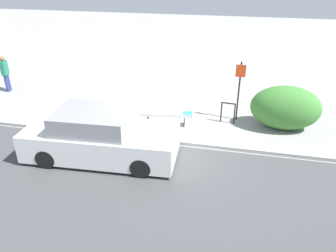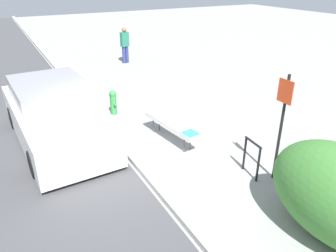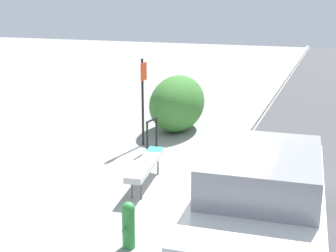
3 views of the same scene
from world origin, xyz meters
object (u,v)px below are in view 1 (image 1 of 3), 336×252
bike_rack (228,111)px  parked_car_near (100,137)px  fire_hydrant (98,117)px  bench (166,114)px  sign_post (239,86)px  pedestrian (5,73)px

bike_rack → parked_car_near: 5.02m
bike_rack → fire_hydrant: bearing=-162.5°
bench → parked_car_near: (-1.51, -2.60, 0.23)m
bench → bike_rack: 2.34m
bike_rack → sign_post: bearing=48.8°
sign_post → parked_car_near: (-4.05, -3.72, -0.69)m
pedestrian → bench: bearing=65.8°
bench → fire_hydrant: 2.52m
sign_post → parked_car_near: sign_post is taller
bench → sign_post: (2.54, 1.12, 0.92)m
bench → parked_car_near: size_ratio=0.42×
parked_car_near → pedestrian: bearing=142.4°
pedestrian → bike_rack: bearing=72.6°
bench → bike_rack: bearing=11.4°
bench → pedestrian: size_ratio=1.17×
bench → sign_post: 2.92m
sign_post → fire_hydrant: size_ratio=3.01×
bike_rack → pedestrian: (-10.39, 1.20, 0.40)m
sign_post → pedestrian: bearing=175.6°
pedestrian → parked_car_near: bearing=44.9°
pedestrian → fire_hydrant: bearing=54.4°
bike_rack → sign_post: sign_post is taller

